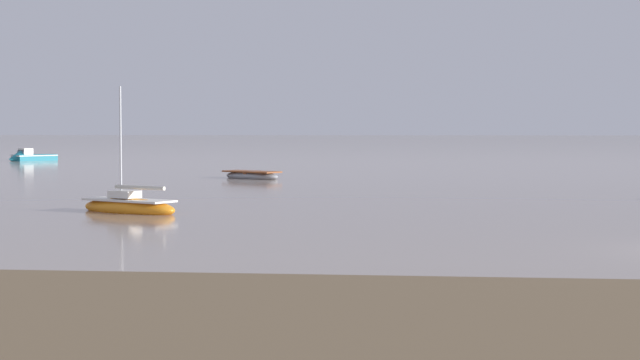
# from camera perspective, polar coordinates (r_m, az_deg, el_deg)

# --- Properties ---
(rowboat_moored_1) EXTENTS (4.55, 3.74, 0.70)m
(rowboat_moored_1) POSITION_cam_1_polar(r_m,az_deg,el_deg) (66.68, -3.88, 0.25)
(rowboat_moored_1) COLOR gray
(rowboat_moored_1) RESTS_ON ground
(motorboat_moored_5) EXTENTS (4.50, 4.96, 1.90)m
(motorboat_moored_5) POSITION_cam_1_polar(r_m,az_deg,el_deg) (105.81, -16.20, 1.20)
(motorboat_moored_5) COLOR #197084
(motorboat_moored_5) RESTS_ON ground
(sailboat_moored_1) EXTENTS (4.84, 3.46, 5.27)m
(sailboat_moored_1) POSITION_cam_1_polar(r_m,az_deg,el_deg) (40.84, -10.76, -1.49)
(sailboat_moored_1) COLOR orange
(sailboat_moored_1) RESTS_ON ground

